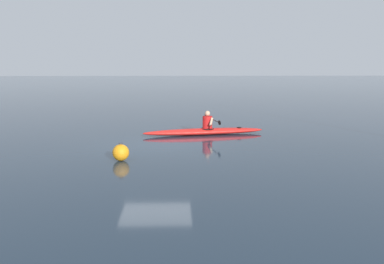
# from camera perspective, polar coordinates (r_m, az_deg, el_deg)

# --- Properties ---
(ground_plane) EXTENTS (160.00, 160.00, 0.00)m
(ground_plane) POSITION_cam_1_polar(r_m,az_deg,el_deg) (15.94, -4.61, -1.67)
(ground_plane) COLOR #1E2D3D
(kayak) EXTENTS (4.94, 1.50, 0.26)m
(kayak) POSITION_cam_1_polar(r_m,az_deg,el_deg) (18.16, 1.52, 0.06)
(kayak) COLOR red
(kayak) RESTS_ON ground
(kayaker) EXTENTS (0.64, 2.45, 0.70)m
(kayaker) POSITION_cam_1_polar(r_m,az_deg,el_deg) (18.14, 2.01, 1.39)
(kayaker) COLOR red
(kayaker) RESTS_ON kayak
(mooring_buoy_white_far) EXTENTS (0.49, 0.49, 0.54)m
(mooring_buoy_white_far) POSITION_cam_1_polar(r_m,az_deg,el_deg) (13.54, -8.92, -2.56)
(mooring_buoy_white_far) COLOR orange
(mooring_buoy_white_far) RESTS_ON ground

